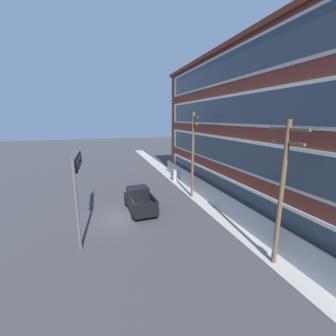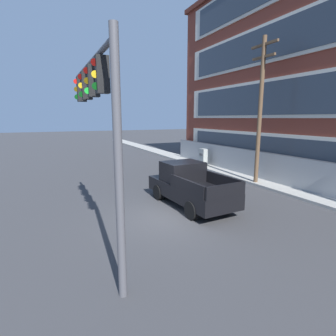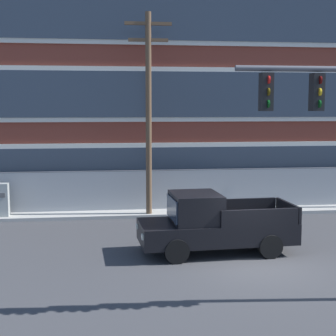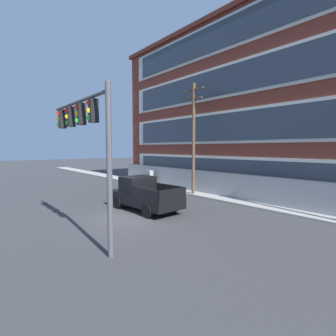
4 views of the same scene
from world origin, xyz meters
name	(u,v)px [view 4 (image 4 of 4)]	position (x,y,z in m)	size (l,w,h in m)	color
ground_plane	(130,218)	(0.00, 0.00, 0.00)	(160.00, 160.00, 0.00)	#38383A
sidewalk_building_side	(225,199)	(0.00, 8.29, 0.08)	(80.00, 1.94, 0.16)	#9E9B93
chain_link_fence	(242,188)	(1.20, 8.66, 1.03)	(32.40, 0.06, 2.02)	gray
traffic_signal_mast	(86,130)	(2.09, -3.18, 4.62)	(5.89, 0.43, 6.17)	#4C4C51
pickup_truck_black	(143,195)	(-1.17, 1.68, 0.97)	(5.39, 2.40, 2.08)	black
utility_pole_near_corner	(194,135)	(-2.82, 7.67, 4.93)	(2.05, 0.26, 9.05)	brown
electrical_cabinet	(150,178)	(-9.36, 7.91, 0.81)	(0.72, 0.53, 1.62)	#939993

